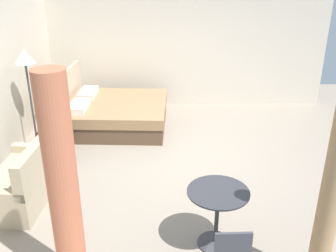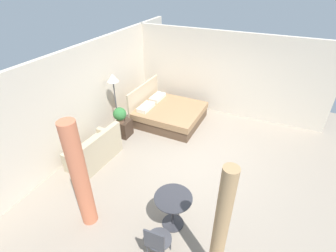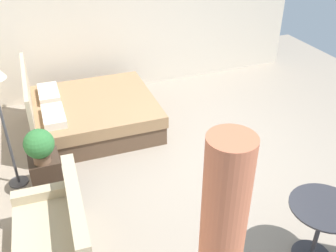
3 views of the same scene
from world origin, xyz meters
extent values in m
cube|color=gray|center=(0.00, 0.00, -0.01)|extent=(8.77, 9.25, 0.02)
cube|color=beige|center=(2.89, 0.00, 1.36)|extent=(0.12, 6.25, 2.72)
cube|color=brown|center=(1.51, 1.41, 0.15)|extent=(1.84, 1.95, 0.31)
cube|color=#93704C|center=(1.51, 1.41, 0.41)|extent=(1.89, 1.99, 0.20)
cube|color=tan|center=(1.53, 2.39, 0.57)|extent=(1.86, 0.10, 1.14)
cube|color=silver|center=(1.13, 2.09, 0.57)|extent=(0.66, 0.34, 0.12)
cube|color=silver|center=(1.92, 2.07, 0.57)|extent=(0.66, 0.34, 0.12)
cube|color=tan|center=(-1.09, 2.44, 0.20)|extent=(1.46, 0.83, 0.41)
cube|color=tan|center=(-1.11, 2.13, 0.65)|extent=(1.42, 0.22, 0.49)
cube|color=tan|center=(-0.46, 2.40, 0.47)|extent=(0.18, 0.76, 0.12)
cube|color=#38281E|center=(0.20, 2.35, 0.26)|extent=(0.44, 0.39, 0.51)
cylinder|color=brown|center=(0.10, 2.37, 0.57)|extent=(0.21, 0.21, 0.12)
sphere|color=#2D6B33|center=(0.10, 2.37, 0.79)|extent=(0.38, 0.38, 0.38)
cylinder|color=#3F3F44|center=(0.46, 2.73, 0.01)|extent=(0.26, 0.26, 0.02)
cylinder|color=#3F3F44|center=(0.46, 2.73, 0.80)|extent=(0.04, 0.04, 1.56)
cylinder|color=#2D2D33|center=(-2.04, -0.22, 0.36)|extent=(0.05, 0.05, 0.73)
cylinder|color=#2D2D33|center=(-2.04, -0.22, 0.74)|extent=(0.72, 0.72, 0.02)
camera|label=1|loc=(-5.72, 0.32, 3.16)|focal=40.96mm
camera|label=2|loc=(-4.97, -1.44, 4.33)|focal=26.80mm
camera|label=3|loc=(-4.14, 2.32, 3.49)|focal=41.27mm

